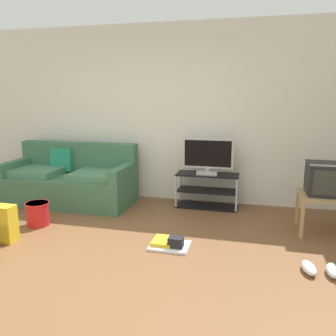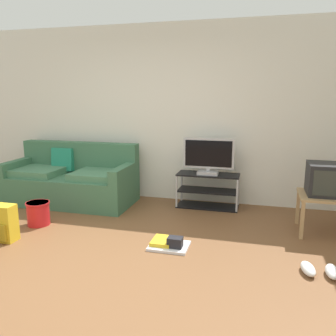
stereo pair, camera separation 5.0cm
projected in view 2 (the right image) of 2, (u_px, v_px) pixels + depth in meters
name	position (u px, v px, depth m)	size (l,w,h in m)	color
ground_plane	(93.00, 267.00, 3.41)	(9.00, 9.80, 0.02)	brown
wall_back	(161.00, 114.00, 5.45)	(9.00, 0.10, 2.70)	silver
couch	(72.00, 181.00, 5.42)	(1.95, 0.90, 0.90)	#3D6B4C
tv_stand	(208.00, 190.00, 5.16)	(0.91, 0.37, 0.50)	black
flat_tv	(208.00, 157.00, 5.04)	(0.74, 0.22, 0.53)	#B2B2B7
side_table	(324.00, 200.00, 4.14)	(0.57, 0.57, 0.48)	tan
crt_tv	(325.00, 179.00, 4.11)	(0.40, 0.44, 0.37)	#232326
backpack	(3.00, 223.00, 3.96)	(0.28, 0.25, 0.43)	gold
cleaning_bucket	(38.00, 213.00, 4.47)	(0.30, 0.30, 0.30)	red
sneakers_pair	(320.00, 270.00, 3.23)	(0.35, 0.28, 0.09)	white
floor_tray	(169.00, 244.00, 3.82)	(0.43, 0.34, 0.14)	silver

